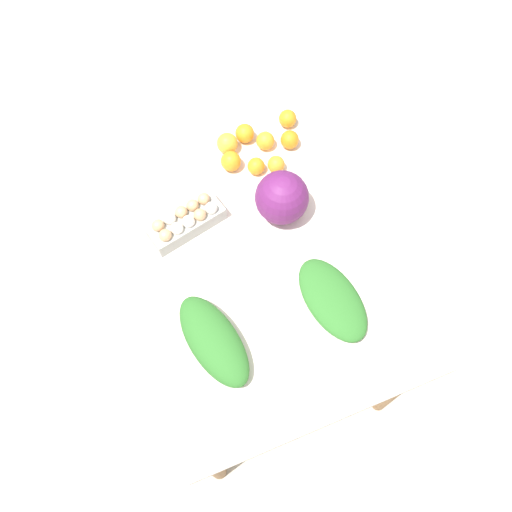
{
  "coord_description": "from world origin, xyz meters",
  "views": [
    {
      "loc": [
        0.71,
        -0.28,
        2.28
      ],
      "look_at": [
        0.0,
        0.0,
        0.78
      ],
      "focal_mm": 35.0,
      "sensor_mm": 36.0,
      "label": 1
    }
  ],
  "objects": [
    {
      "name": "greens_bunch_scallion",
      "position": [
        0.24,
        0.17,
        0.79
      ],
      "size": [
        0.33,
        0.2,
        0.06
      ],
      "primitive_type": "ellipsoid",
      "rotation": [
        0.0,
        0.0,
        3.26
      ],
      "color": "#2D6B28",
      "rests_on": "dining_table"
    },
    {
      "name": "greens_bunch_dandelion",
      "position": [
        0.23,
        -0.23,
        0.8
      ],
      "size": [
        0.36,
        0.21,
        0.08
      ],
      "primitive_type": "ellipsoid",
      "rotation": [
        0.0,
        0.0,
        3.35
      ],
      "color": "#2D6B28",
      "rests_on": "dining_table"
    },
    {
      "name": "orange_7",
      "position": [
        -0.5,
        0.15,
        0.79
      ],
      "size": [
        0.07,
        0.07,
        0.07
      ],
      "primitive_type": "sphere",
      "color": "orange",
      "rests_on": "dining_table"
    },
    {
      "name": "orange_4",
      "position": [
        -0.32,
        0.21,
        0.79
      ],
      "size": [
        0.06,
        0.06,
        0.06
      ],
      "primitive_type": "sphere",
      "color": "orange",
      "rests_on": "dining_table"
    },
    {
      "name": "ground_plane",
      "position": [
        0.0,
        0.0,
        0.0
      ],
      "size": [
        8.0,
        8.0,
        0.0
      ],
      "primitive_type": "plane",
      "color": "#B2A899"
    },
    {
      "name": "orange_5",
      "position": [
        -0.51,
        0.34,
        0.79
      ],
      "size": [
        0.07,
        0.07,
        0.07
      ],
      "primitive_type": "sphere",
      "color": "orange",
      "rests_on": "dining_table"
    },
    {
      "name": "egg_carton",
      "position": [
        -0.21,
        -0.18,
        0.8
      ],
      "size": [
        0.17,
        0.29,
        0.09
      ],
      "rotation": [
        0.0,
        0.0,
        4.96
      ],
      "color": "#A8A8A3",
      "rests_on": "dining_table"
    },
    {
      "name": "orange_6",
      "position": [
        -0.39,
        0.06,
        0.79
      ],
      "size": [
        0.08,
        0.08,
        0.08
      ],
      "primitive_type": "sphere",
      "color": "orange",
      "rests_on": "dining_table"
    },
    {
      "name": "dining_table",
      "position": [
        0.0,
        0.0,
        0.64
      ],
      "size": [
        1.17,
        0.87,
        0.76
      ],
      "color": "silver",
      "rests_on": "ground_plane"
    },
    {
      "name": "cabbage_purple",
      "position": [
        -0.14,
        0.15,
        0.85
      ],
      "size": [
        0.19,
        0.19,
        0.19
      ],
      "primitive_type": "sphere",
      "color": "#601E5B",
      "rests_on": "dining_table"
    },
    {
      "name": "orange_3",
      "position": [
        -0.34,
        0.14,
        0.79
      ],
      "size": [
        0.06,
        0.06,
        0.06
      ],
      "primitive_type": "sphere",
      "color": "orange",
      "rests_on": "dining_table"
    },
    {
      "name": "orange_1",
      "position": [
        -0.41,
        0.3,
        0.79
      ],
      "size": [
        0.07,
        0.07,
        0.07
      ],
      "primitive_type": "sphere",
      "color": "orange",
      "rests_on": "dining_table"
    },
    {
      "name": "orange_2",
      "position": [
        -0.47,
        0.07,
        0.79
      ],
      "size": [
        0.08,
        0.08,
        0.08
      ],
      "primitive_type": "sphere",
      "color": "#F9A833",
      "rests_on": "dining_table"
    },
    {
      "name": "orange_0",
      "position": [
        -0.44,
        0.21,
        0.79
      ],
      "size": [
        0.07,
        0.07,
        0.07
      ],
      "primitive_type": "sphere",
      "color": "orange",
      "rests_on": "dining_table"
    }
  ]
}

